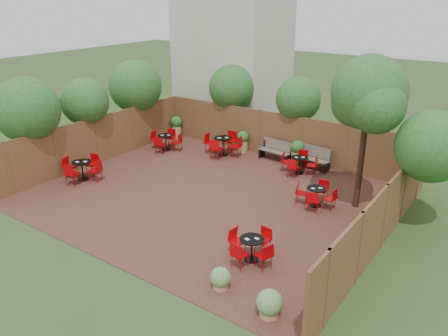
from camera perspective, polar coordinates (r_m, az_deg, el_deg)
The scene contains 13 objects.
ground at distance 16.15m, azimuth -1.63°, elevation -3.68°, with size 80.00×80.00×0.00m, color #354F23.
courtyard_paving at distance 16.15m, azimuth -1.63°, elevation -3.65°, with size 12.00×10.00×0.02m, color #3C2118.
fence_back at distance 19.74m, azimuth 7.05°, elevation 4.06°, with size 12.00×0.08×2.00m, color brown.
fence_left at distance 19.73m, azimuth -15.81°, elevation 3.38°, with size 0.08×10.00×2.00m, color brown.
fence_right at distance 13.37m, azimuth 19.54°, elevation -5.90°, with size 0.08×10.00×2.00m, color brown.
neighbour_building at distance 23.91m, azimuth 1.14°, elevation 14.63°, with size 5.00×4.00×8.00m, color beige.
overhang_foliage at distance 18.50m, azimuth -4.02°, elevation 8.33°, with size 15.61×10.51×2.47m.
courtyard_tree at distance 14.86m, azimuth 17.80°, elevation 8.47°, with size 2.59×2.49×5.11m.
park_bench_left at distance 19.57m, azimuth 6.58°, elevation 2.29°, with size 1.46×0.61×0.88m.
park_bench_right at distance 18.87m, azimuth 11.12°, elevation 1.37°, with size 1.57×0.67×0.94m.
bistro_tables at distance 17.68m, azimuth -1.67°, elevation 0.18°, with size 9.83×7.99×0.94m.
planters at distance 19.21m, azimuth 4.00°, elevation 2.30°, with size 11.70×4.38×1.05m.
low_shrubs at distance 11.59m, azimuth 9.41°, elevation -13.14°, with size 2.82×3.60×0.73m.
Camera 1 is at (8.77, -11.68, 6.88)m, focal length 36.06 mm.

